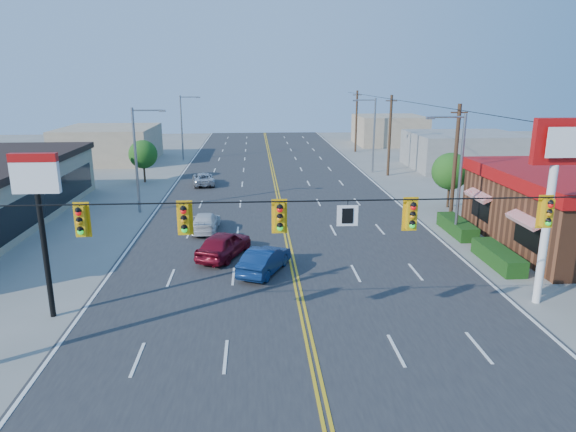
{
  "coord_description": "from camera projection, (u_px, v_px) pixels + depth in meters",
  "views": [
    {
      "loc": [
        -2.05,
        -17.28,
        10.18
      ],
      "look_at": [
        -0.1,
        12.03,
        2.2
      ],
      "focal_mm": 32.0,
      "sensor_mm": 36.0,
      "label": 1
    }
  ],
  "objects": [
    {
      "name": "utility_pole_near",
      "position": [
        455.0,
        164.0,
        36.45
      ],
      "size": [
        0.28,
        0.28,
        8.4
      ],
      "primitive_type": "cylinder",
      "color": "#47301E",
      "rests_on": "ground"
    },
    {
      "name": "ground",
      "position": [
        312.0,
        355.0,
        19.43
      ],
      "size": [
        160.0,
        160.0,
        0.0
      ],
      "primitive_type": "plane",
      "color": "gray",
      "rests_on": "ground"
    },
    {
      "name": "streetlight_nw",
      "position": [
        183.0,
        124.0,
        63.78
      ],
      "size": [
        2.55,
        0.25,
        8.0
      ],
      "color": "gray",
      "rests_on": "ground"
    },
    {
      "name": "car_magenta",
      "position": [
        224.0,
        245.0,
        29.67
      ],
      "size": [
        3.43,
        4.87,
        1.54
      ],
      "primitive_type": "imported",
      "rotation": [
        0.0,
        0.0,
        2.74
      ],
      "color": "maroon",
      "rests_on": "ground"
    },
    {
      "name": "kfc_pylon",
      "position": [
        553.0,
        175.0,
        22.41
      ],
      "size": [
        2.2,
        0.36,
        8.5
      ],
      "color": "white",
      "rests_on": "ground"
    },
    {
      "name": "car_silver",
      "position": [
        203.0,
        179.0,
        49.64
      ],
      "size": [
        2.55,
        4.51,
        1.19
      ],
      "primitive_type": "imported",
      "rotation": [
        0.0,
        0.0,
        3.28
      ],
      "color": "silver",
      "rests_on": "ground"
    },
    {
      "name": "car_blue",
      "position": [
        265.0,
        261.0,
        27.35
      ],
      "size": [
        3.07,
        4.45,
        1.39
      ],
      "primitive_type": "imported",
      "rotation": [
        0.0,
        0.0,
        2.72
      ],
      "color": "#0D2550",
      "rests_on": "ground"
    },
    {
      "name": "car_white",
      "position": [
        205.0,
        223.0,
        34.79
      ],
      "size": [
        1.87,
        4.33,
        1.24
      ],
      "primitive_type": "imported",
      "rotation": [
        0.0,
        0.0,
        3.11
      ],
      "color": "silver",
      "rests_on": "ground"
    },
    {
      "name": "road",
      "position": [
        282.0,
        216.0,
        38.68
      ],
      "size": [
        20.0,
        120.0,
        0.06
      ],
      "primitive_type": "cube",
      "color": "#2D2D30",
      "rests_on": "ground"
    },
    {
      "name": "tree_west",
      "position": [
        143.0,
        154.0,
        50.61
      ],
      "size": [
        2.8,
        2.8,
        4.2
      ],
      "color": "#47301E",
      "rests_on": "ground"
    },
    {
      "name": "signal_span",
      "position": [
        310.0,
        232.0,
        18.15
      ],
      "size": [
        24.32,
        0.34,
        9.0
      ],
      "color": "#47301E",
      "rests_on": "ground"
    },
    {
      "name": "bld_east_mid",
      "position": [
        464.0,
        151.0,
        58.84
      ],
      "size": [
        12.0,
        10.0,
        4.0
      ],
      "primitive_type": "cube",
      "color": "gray",
      "rests_on": "ground"
    },
    {
      "name": "streetlight_sw",
      "position": [
        138.0,
        154.0,
        38.74
      ],
      "size": [
        2.55,
        0.25,
        8.0
      ],
      "color": "gray",
      "rests_on": "ground"
    },
    {
      "name": "bld_west_far",
      "position": [
        110.0,
        144.0,
        63.82
      ],
      "size": [
        11.0,
        12.0,
        4.2
      ],
      "primitive_type": "cube",
      "color": "tan",
      "rests_on": "ground"
    },
    {
      "name": "bld_east_far",
      "position": [
        389.0,
        130.0,
        79.78
      ],
      "size": [
        10.0,
        10.0,
        4.4
      ],
      "primitive_type": "cube",
      "color": "tan",
      "rests_on": "ground"
    },
    {
      "name": "utility_pole_far",
      "position": [
        356.0,
        122.0,
        71.11
      ],
      "size": [
        0.28,
        0.28,
        8.4
      ],
      "primitive_type": "cylinder",
      "color": "#47301E",
      "rests_on": "ground"
    },
    {
      "name": "streetlight_ne",
      "position": [
        372.0,
        131.0,
        55.53
      ],
      "size": [
        2.55,
        0.25,
        8.0
      ],
      "color": "gray",
      "rests_on": "ground"
    },
    {
      "name": "tree_kfc_rear",
      "position": [
        450.0,
        171.0,
        40.71
      ],
      "size": [
        2.94,
        2.94,
        4.41
      ],
      "color": "#47301E",
      "rests_on": "ground"
    },
    {
      "name": "pizza_hut_sign",
      "position": [
        39.0,
        202.0,
        21.22
      ],
      "size": [
        1.9,
        0.3,
        6.85
      ],
      "color": "black",
      "rests_on": "ground"
    },
    {
      "name": "utility_pole_mid",
      "position": [
        390.0,
        136.0,
        53.78
      ],
      "size": [
        0.28,
        0.28,
        8.4
      ],
      "primitive_type": "cylinder",
      "color": "#47301E",
      "rests_on": "ground"
    },
    {
      "name": "streetlight_se",
      "position": [
        458.0,
        170.0,
        32.42
      ],
      "size": [
        2.55,
        0.25,
        8.0
      ],
      "color": "gray",
      "rests_on": "ground"
    }
  ]
}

